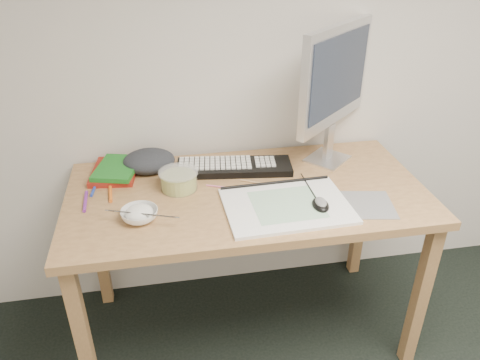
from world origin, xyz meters
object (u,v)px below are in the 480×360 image
at_px(sketchpad, 287,206).
at_px(monitor, 335,79).
at_px(desk, 247,208).
at_px(rice_bowl, 140,215).
at_px(keyboard, 234,167).

distance_m(sketchpad, monitor, 0.57).
relative_size(desk, rice_bowl, 10.71).
height_order(monitor, rice_bowl, monitor).
bearing_deg(monitor, keyboard, 141.37).
xyz_separation_m(keyboard, rice_bowl, (-0.39, -0.31, 0.01)).
bearing_deg(sketchpad, desk, 127.21).
height_order(keyboard, monitor, monitor).
distance_m(desk, rice_bowl, 0.45).
relative_size(keyboard, monitor, 0.83).
distance_m(desk, monitor, 0.63).
xyz_separation_m(desk, rice_bowl, (-0.41, -0.13, 0.10)).
relative_size(keyboard, rice_bowl, 3.67).
distance_m(desk, sketchpad, 0.21).
xyz_separation_m(sketchpad, monitor, (0.28, 0.34, 0.36)).
xyz_separation_m(monitor, rice_bowl, (-0.81, -0.33, -0.34)).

